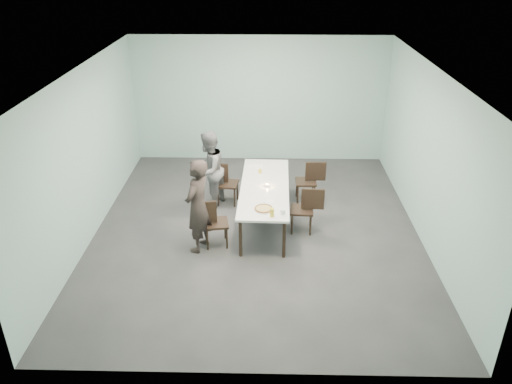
{
  "coord_description": "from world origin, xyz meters",
  "views": [
    {
      "loc": [
        0.18,
        -8.08,
        4.85
      ],
      "look_at": [
        0.0,
        -0.4,
        1.0
      ],
      "focal_mm": 35.0,
      "sensor_mm": 36.0,
      "label": 1
    }
  ],
  "objects_px": {
    "tealight": "(267,185)",
    "pizza": "(264,209)",
    "chair_near_right": "(306,207)",
    "table": "(265,189)",
    "side_plate": "(269,202)",
    "beer_glass": "(272,213)",
    "chair_far_right": "(310,179)",
    "diner_far": "(209,170)",
    "chair_near_left": "(211,220)",
    "amber_tumbler": "(260,171)",
    "diner_near": "(198,206)",
    "water_tumbler": "(283,212)",
    "chair_far_left": "(224,180)"
  },
  "relations": [
    {
      "from": "table",
      "to": "amber_tumbler",
      "type": "distance_m",
      "value": 0.62
    },
    {
      "from": "water_tumbler",
      "to": "tealight",
      "type": "distance_m",
      "value": 1.09
    },
    {
      "from": "pizza",
      "to": "tealight",
      "type": "relative_size",
      "value": 6.07
    },
    {
      "from": "chair_near_right",
      "to": "pizza",
      "type": "relative_size",
      "value": 2.56
    },
    {
      "from": "water_tumbler",
      "to": "amber_tumbler",
      "type": "height_order",
      "value": "water_tumbler"
    },
    {
      "from": "chair_near_right",
      "to": "diner_far",
      "type": "relative_size",
      "value": 0.55
    },
    {
      "from": "side_plate",
      "to": "chair_far_right",
      "type": "bearing_deg",
      "value": 61.22
    },
    {
      "from": "tealight",
      "to": "amber_tumbler",
      "type": "relative_size",
      "value": 0.7
    },
    {
      "from": "chair_far_left",
      "to": "tealight",
      "type": "bearing_deg",
      "value": -34.25
    },
    {
      "from": "diner_near",
      "to": "pizza",
      "type": "height_order",
      "value": "diner_near"
    },
    {
      "from": "diner_near",
      "to": "tealight",
      "type": "bearing_deg",
      "value": 150.68
    },
    {
      "from": "side_plate",
      "to": "chair_far_left",
      "type": "bearing_deg",
      "value": 123.64
    },
    {
      "from": "chair_near_left",
      "to": "chair_near_right",
      "type": "bearing_deg",
      "value": 7.68
    },
    {
      "from": "diner_near",
      "to": "chair_near_right",
      "type": "bearing_deg",
      "value": 129.81
    },
    {
      "from": "chair_far_right",
      "to": "diner_far",
      "type": "xyz_separation_m",
      "value": [
        -2.04,
        -0.25,
        0.29
      ]
    },
    {
      "from": "water_tumbler",
      "to": "chair_near_right",
      "type": "bearing_deg",
      "value": 57.95
    },
    {
      "from": "table",
      "to": "chair_near_right",
      "type": "distance_m",
      "value": 0.86
    },
    {
      "from": "diner_far",
      "to": "side_plate",
      "type": "distance_m",
      "value": 1.75
    },
    {
      "from": "diner_near",
      "to": "pizza",
      "type": "xyz_separation_m",
      "value": [
        1.12,
        0.07,
        -0.08
      ]
    },
    {
      "from": "table",
      "to": "tealight",
      "type": "relative_size",
      "value": 46.79
    },
    {
      "from": "diner_near",
      "to": "beer_glass",
      "type": "xyz_separation_m",
      "value": [
        1.26,
        -0.16,
        -0.02
      ]
    },
    {
      "from": "chair_far_left",
      "to": "diner_near",
      "type": "xyz_separation_m",
      "value": [
        -0.29,
        -1.75,
        0.34
      ]
    },
    {
      "from": "chair_near_left",
      "to": "pizza",
      "type": "relative_size",
      "value": 2.56
    },
    {
      "from": "amber_tumbler",
      "to": "chair_far_right",
      "type": "bearing_deg",
      "value": 15.58
    },
    {
      "from": "chair_near_left",
      "to": "tealight",
      "type": "height_order",
      "value": "chair_near_left"
    },
    {
      "from": "side_plate",
      "to": "beer_glass",
      "type": "xyz_separation_m",
      "value": [
        0.04,
        -0.52,
        0.07
      ]
    },
    {
      "from": "side_plate",
      "to": "amber_tumbler",
      "type": "height_order",
      "value": "amber_tumbler"
    },
    {
      "from": "side_plate",
      "to": "amber_tumbler",
      "type": "distance_m",
      "value": 1.25
    },
    {
      "from": "chair_near_right",
      "to": "water_tumbler",
      "type": "bearing_deg",
      "value": 62.46
    },
    {
      "from": "chair_far_right",
      "to": "beer_glass",
      "type": "relative_size",
      "value": 5.8
    },
    {
      "from": "chair_near_right",
      "to": "diner_far",
      "type": "distance_m",
      "value": 2.14
    },
    {
      "from": "table",
      "to": "diner_near",
      "type": "distance_m",
      "value": 1.51
    },
    {
      "from": "table",
      "to": "pizza",
      "type": "xyz_separation_m",
      "value": [
        -0.01,
        -0.91,
        0.08
      ]
    },
    {
      "from": "chair_near_right",
      "to": "water_tumbler",
      "type": "xyz_separation_m",
      "value": [
        -0.46,
        -0.73,
        0.29
      ]
    },
    {
      "from": "tealight",
      "to": "pizza",
      "type": "bearing_deg",
      "value": -93.7
    },
    {
      "from": "chair_near_right",
      "to": "diner_near",
      "type": "relative_size",
      "value": 0.51
    },
    {
      "from": "water_tumbler",
      "to": "table",
      "type": "bearing_deg",
      "value": 106.44
    },
    {
      "from": "pizza",
      "to": "side_plate",
      "type": "bearing_deg",
      "value": 70.44
    },
    {
      "from": "side_plate",
      "to": "tealight",
      "type": "height_order",
      "value": "tealight"
    },
    {
      "from": "diner_far",
      "to": "water_tumbler",
      "type": "height_order",
      "value": "diner_far"
    },
    {
      "from": "chair_far_right",
      "to": "table",
      "type": "bearing_deg",
      "value": 43.1
    },
    {
      "from": "side_plate",
      "to": "diner_near",
      "type": "bearing_deg",
      "value": -163.85
    },
    {
      "from": "pizza",
      "to": "amber_tumbler",
      "type": "distance_m",
      "value": 1.52
    },
    {
      "from": "diner_near",
      "to": "water_tumbler",
      "type": "bearing_deg",
      "value": 107.74
    },
    {
      "from": "chair_near_left",
      "to": "pizza",
      "type": "bearing_deg",
      "value": -13.04
    },
    {
      "from": "tealight",
      "to": "chair_near_right",
      "type": "bearing_deg",
      "value": -24.46
    },
    {
      "from": "chair_far_right",
      "to": "pizza",
      "type": "xyz_separation_m",
      "value": [
        -0.94,
        -1.81,
        0.27
      ]
    },
    {
      "from": "pizza",
      "to": "beer_glass",
      "type": "xyz_separation_m",
      "value": [
        0.14,
        -0.24,
        0.06
      ]
    },
    {
      "from": "chair_near_right",
      "to": "side_plate",
      "type": "bearing_deg",
      "value": 28.32
    },
    {
      "from": "chair_near_right",
      "to": "table",
      "type": "bearing_deg",
      "value": -18.54
    }
  ]
}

